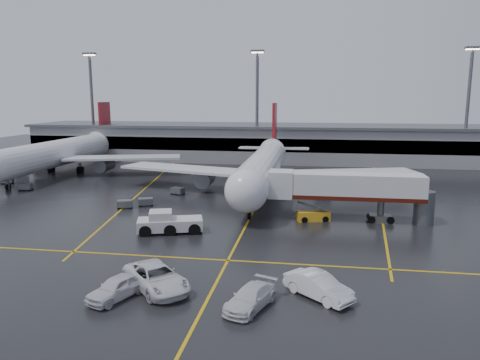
# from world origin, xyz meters

# --- Properties ---
(ground) EXTENTS (220.00, 220.00, 0.00)m
(ground) POSITION_xyz_m (0.00, 0.00, 0.00)
(ground) COLOR black
(ground) RESTS_ON ground
(apron_line_centre) EXTENTS (0.25, 90.00, 0.02)m
(apron_line_centre) POSITION_xyz_m (0.00, 0.00, 0.01)
(apron_line_centre) COLOR gold
(apron_line_centre) RESTS_ON ground
(apron_line_stop) EXTENTS (60.00, 0.25, 0.02)m
(apron_line_stop) POSITION_xyz_m (0.00, -22.00, 0.01)
(apron_line_stop) COLOR gold
(apron_line_stop) RESTS_ON ground
(apron_line_left) EXTENTS (9.99, 69.35, 0.02)m
(apron_line_left) POSITION_xyz_m (-20.00, 10.00, 0.01)
(apron_line_left) COLOR gold
(apron_line_left) RESTS_ON ground
(apron_line_right) EXTENTS (7.57, 69.64, 0.02)m
(apron_line_right) POSITION_xyz_m (18.00, 10.00, 0.01)
(apron_line_right) COLOR gold
(apron_line_right) RESTS_ON ground
(terminal) EXTENTS (122.00, 19.00, 8.60)m
(terminal) POSITION_xyz_m (0.00, 47.93, 4.32)
(terminal) COLOR gray
(terminal) RESTS_ON ground
(light_mast_left) EXTENTS (3.00, 1.20, 25.45)m
(light_mast_left) POSITION_xyz_m (-45.00, 42.00, 14.47)
(light_mast_left) COLOR #595B60
(light_mast_left) RESTS_ON ground
(light_mast_mid) EXTENTS (3.00, 1.20, 25.45)m
(light_mast_mid) POSITION_xyz_m (-5.00, 42.00, 14.47)
(light_mast_mid) COLOR #595B60
(light_mast_mid) RESTS_ON ground
(light_mast_right) EXTENTS (3.00, 1.20, 25.45)m
(light_mast_right) POSITION_xyz_m (40.00, 42.00, 14.47)
(light_mast_right) COLOR #595B60
(light_mast_right) RESTS_ON ground
(main_airliner) EXTENTS (48.80, 45.60, 14.10)m
(main_airliner) POSITION_xyz_m (0.00, 9.70, 4.21)
(main_airliner) COLOR silver
(main_airliner) RESTS_ON ground
(second_airliner) EXTENTS (48.80, 45.60, 14.10)m
(second_airliner) POSITION_xyz_m (-42.00, 21.70, 4.21)
(second_airliner) COLOR silver
(second_airliner) RESTS_ON ground
(jet_bridge) EXTENTS (19.90, 3.40, 6.05)m
(jet_bridge) POSITION_xyz_m (11.87, -6.00, 3.93)
(jet_bridge) COLOR silver
(jet_bridge) RESTS_ON ground
(pushback_tractor) EXTENTS (7.76, 4.90, 2.58)m
(pushback_tractor) POSITION_xyz_m (-8.29, -14.14, 1.03)
(pushback_tractor) COLOR silver
(pushback_tractor) RESTS_ON ground
(belt_loader) EXTENTS (4.24, 2.74, 2.49)m
(belt_loader) POSITION_xyz_m (7.90, -6.60, 0.61)
(belt_loader) COLOR gold
(belt_loader) RESTS_ON ground
(service_van_a) EXTENTS (7.24, 7.31, 1.96)m
(service_van_a) POSITION_xyz_m (-4.41, -29.24, 0.98)
(service_van_a) COLOR silver
(service_van_a) RESTS_ON ground
(service_van_b) EXTENTS (3.96, 5.81, 1.56)m
(service_van_b) POSITION_xyz_m (3.37, -31.24, 0.78)
(service_van_b) COLOR silver
(service_van_b) RESTS_ON ground
(service_van_c) EXTENTS (5.58, 5.22, 1.87)m
(service_van_c) POSITION_xyz_m (8.24, -28.74, 0.94)
(service_van_c) COLOR white
(service_van_c) RESTS_ON ground
(service_van_d) EXTENTS (3.85, 5.42, 1.71)m
(service_van_d) POSITION_xyz_m (-6.84, -31.25, 0.86)
(service_van_d) COLOR silver
(service_van_d) RESTS_ON ground
(baggage_cart_a) EXTENTS (2.35, 1.97, 1.12)m
(baggage_cart_a) POSITION_xyz_m (-15.36, -2.43, 0.63)
(baggage_cart_a) COLOR #595B60
(baggage_cart_a) RESTS_ON ground
(baggage_cart_b) EXTENTS (2.31, 1.87, 1.12)m
(baggage_cart_b) POSITION_xyz_m (-17.72, -4.17, 0.63)
(baggage_cart_b) COLOR #595B60
(baggage_cart_b) RESTS_ON ground
(baggage_cart_c) EXTENTS (2.33, 1.92, 1.12)m
(baggage_cart_c) POSITION_xyz_m (-13.13, 5.65, 0.63)
(baggage_cart_c) COLOR #595B60
(baggage_cart_c) RESTS_ON ground
(baggage_cart_d) EXTENTS (2.29, 1.83, 1.12)m
(baggage_cart_d) POSITION_xyz_m (-45.57, 9.67, 0.63)
(baggage_cart_d) COLOR #595B60
(baggage_cart_d) RESTS_ON ground
(baggage_cart_e) EXTENTS (2.16, 1.55, 1.12)m
(baggage_cart_e) POSITION_xyz_m (-38.78, 4.97, 0.63)
(baggage_cart_e) COLOR #595B60
(baggage_cart_e) RESTS_ON ground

